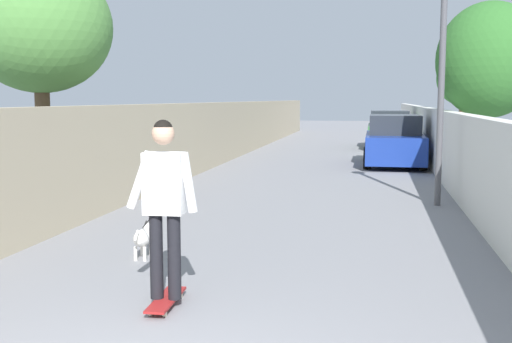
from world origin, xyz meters
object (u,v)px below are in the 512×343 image
Objects in this scene: tree_right_mid at (489,61)px; tree_right_far at (464,79)px; tree_left_near at (39,28)px; car_far at (389,131)px; person_skateboarder at (164,195)px; car_near at (394,142)px; skateboard at (166,300)px; dog at (144,237)px; lamp_post at (443,44)px.

tree_right_far is (6.00, -0.22, -0.26)m from tree_right_mid.
car_far is (15.18, -6.82, -2.63)m from tree_left_near.
person_skateboarder is 13.96m from car_near.
tree_right_mid reaches higher than skateboard.
tree_right_mid is at bearing -23.95° from person_skateboarder.
dog is (-3.45, -3.32, -3.07)m from tree_left_near.
tree_right_far is at bearing -16.57° from person_skateboarder.
dog is at bearing 169.37° from car_far.
dog is at bearing 147.77° from tree_right_mid.
person_skateboarder reaches higher than skateboard.
tree_right_far is 4.29m from car_near.
tree_right_mid reaches higher than person_skateboarder.
person_skateboarder is (-16.69, 4.97, -1.59)m from tree_right_far.
dog is at bearing 163.71° from car_near.
tree_right_mid reaches higher than car_near.
car_far is at bearing 12.49° from tree_right_mid.
skateboard is at bearing -152.87° from dog.
tree_left_near is 7.05m from person_skateboarder.
car_near is (13.71, -2.60, 0.65)m from skateboard.
lamp_post reaches higher than dog.
skateboard is (-10.69, 4.75, -2.90)m from tree_right_mid.
tree_left_near reaches higher than lamp_post.
tree_right_mid reaches higher than tree_right_far.
tree_right_far is at bearing -2.06° from tree_right_mid.
dog reaches higher than skateboard.
tree_left_near is 16.85m from car_far.
lamp_post is 7.84m from skateboard.
person_skateboarder is at bearing 0.00° from skateboard.
car_far reaches higher than skateboard.
tree_left_near is at bearing 39.05° from person_skateboarder.
tree_left_near reaches higher than person_skateboarder.
lamp_post is 1.16× the size of car_far.
tree_right_mid is 2.52× the size of person_skateboarder.
tree_left_near is 5.70× the size of skateboard.
lamp_post reaches higher than car_near.
person_skateboarder is 2.13m from dog.
dog is (-4.77, 4.10, -2.77)m from lamp_post.
lamp_post is 6.87m from dog.
tree_right_mid reaches higher than car_far.
tree_right_mid is 4.33m from car_near.
tree_left_near is 7.54m from lamp_post.
car_far is (18.64, -3.50, 0.44)m from dog.
tree_right_mid is at bearing -167.51° from car_far.
person_skateboarder is (-6.51, 3.20, -1.93)m from lamp_post.
lamp_post reaches higher than car_far.
lamp_post reaches higher than tree_right_mid.
person_skateboarder is at bearing 153.80° from lamp_post.
tree_left_near is at bearing 141.41° from tree_right_far.
tree_left_near is 11.22m from car_near.
tree_left_near is 1.03× the size of lamp_post.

